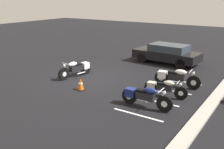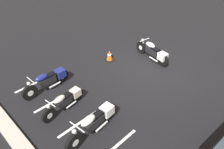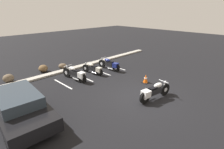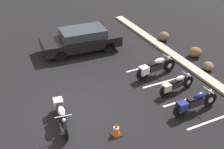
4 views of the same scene
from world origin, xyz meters
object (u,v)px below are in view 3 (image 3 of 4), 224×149
at_px(parked_bike_2, 110,64).
at_px(landscape_rock_2, 8,78).
at_px(landscape_rock_1, 63,66).
at_px(motorcycle_white_featured, 154,91).
at_px(traffic_cone, 146,79).
at_px(landscape_rock_0, 43,68).
at_px(parked_bike_1, 93,69).
at_px(car_black, 19,106).
at_px(parked_bike_0, 75,74).

relative_size(parked_bike_2, landscape_rock_2, 3.27).
xyz_separation_m(landscape_rock_1, landscape_rock_2, (-3.94, -0.01, 0.07)).
distance_m(motorcycle_white_featured, parked_bike_2, 5.32).
distance_m(parked_bike_2, traffic_cone, 3.45).
height_order(parked_bike_2, landscape_rock_0, parked_bike_2).
relative_size(parked_bike_1, landscape_rock_2, 2.90).
xyz_separation_m(parked_bike_2, landscape_rock_0, (-3.88, 3.26, -0.19)).
bearing_deg(landscape_rock_1, car_black, -134.54).
bearing_deg(traffic_cone, parked_bike_2, 87.65).
bearing_deg(landscape_rock_1, parked_bike_2, -50.36).
bearing_deg(parked_bike_1, landscape_rock_2, 53.53).
xyz_separation_m(parked_bike_0, car_black, (-4.19, -2.13, 0.20)).
relative_size(landscape_rock_1, landscape_rock_2, 0.94).
bearing_deg(traffic_cone, landscape_rock_1, 109.74).
bearing_deg(motorcycle_white_featured, landscape_rock_1, 104.13).
xyz_separation_m(motorcycle_white_featured, traffic_cone, (1.56, 1.60, -0.20)).
bearing_deg(car_black, parked_bike_1, 114.84).
bearing_deg(traffic_cone, landscape_rock_0, 119.14).
bearing_deg(parked_bike_0, landscape_rock_2, 43.96).
distance_m(motorcycle_white_featured, traffic_cone, 2.24).
bearing_deg(car_black, motorcycle_white_featured, 65.48).
height_order(landscape_rock_0, landscape_rock_2, landscape_rock_2).
xyz_separation_m(parked_bike_1, landscape_rock_0, (-2.38, 3.06, -0.14)).
bearing_deg(parked_bike_0, parked_bike_1, -92.79).
height_order(landscape_rock_0, landscape_rock_1, landscape_rock_0).
relative_size(car_black, landscape_rock_2, 6.55).
distance_m(parked_bike_0, traffic_cone, 4.64).
bearing_deg(car_black, parked_bike_0, 120.97).
height_order(motorcycle_white_featured, traffic_cone, motorcycle_white_featured).
xyz_separation_m(parked_bike_0, parked_bike_1, (1.61, 0.08, -0.07)).
distance_m(landscape_rock_0, landscape_rock_2, 2.52).
bearing_deg(parked_bike_0, traffic_cone, -145.78).
bearing_deg(landscape_rock_2, parked_bike_0, -40.53).
relative_size(parked_bike_0, parked_bike_1, 1.17).
height_order(parked_bike_0, parked_bike_2, parked_bike_0).
relative_size(parked_bike_2, traffic_cone, 3.83).
distance_m(landscape_rock_0, traffic_cone, 7.68).
bearing_deg(landscape_rock_1, landscape_rock_2, -179.78).
height_order(parked_bike_2, traffic_cone, parked_bike_2).
bearing_deg(parked_bike_0, parked_bike_2, -97.80).
height_order(landscape_rock_1, traffic_cone, traffic_cone).
relative_size(parked_bike_2, landscape_rock_1, 3.49).
bearing_deg(landscape_rock_2, parked_bike_1, -29.13).
distance_m(parked_bike_0, parked_bike_2, 3.11).
height_order(car_black, landscape_rock_1, car_black).
height_order(motorcycle_white_featured, landscape_rock_0, motorcycle_white_featured).
relative_size(parked_bike_0, landscape_rock_1, 3.64).
bearing_deg(parked_bike_2, landscape_rock_0, 47.98).
xyz_separation_m(parked_bike_1, landscape_rock_2, (-4.87, 2.72, -0.13)).
height_order(parked_bike_0, landscape_rock_0, parked_bike_0).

